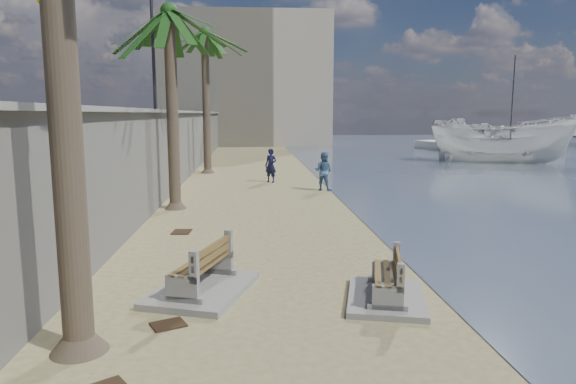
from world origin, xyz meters
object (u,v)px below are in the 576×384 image
bench_near (387,281)px  boat_cruiser (502,138)px  palm_back (205,34)px  yacht_near (543,149)px  person_b (324,169)px  bench_far (202,272)px  palm_mid (169,14)px  person_a (271,163)px  yacht_far (454,147)px  sailboat_west (510,143)px

bench_near → boat_cruiser: 30.45m
palm_back → yacht_near: size_ratio=0.92×
person_b → yacht_near: person_b is taller
bench_near → person_b: (0.77, 13.90, 0.59)m
bench_far → palm_mid: size_ratio=0.34×
bench_far → palm_back: size_ratio=0.30×
person_a → yacht_far: size_ratio=0.21×
palm_mid → palm_back: size_ratio=0.88×
bench_near → boat_cruiser: size_ratio=0.53×
bench_near → palm_back: size_ratio=0.26×
bench_far → yacht_far: yacht_far is taller
bench_near → boat_cruiser: boat_cruiser is taller
bench_near → palm_back: bearing=103.4°
bench_far → yacht_far: bearing=61.8°
bench_far → boat_cruiser: size_ratio=0.63×
bench_near → sailboat_west: (25.62, 45.12, -0.07)m
bench_near → person_a: (-1.50, 16.81, 0.61)m
bench_near → yacht_near: yacht_near is taller
palm_mid → bench_far: bearing=-78.7°
palm_mid → yacht_near: 38.81m
bench_near → sailboat_west: bearing=60.4°
bench_near → yacht_far: (16.44, 37.84, -0.02)m
bench_far → person_a: person_a is taller
person_b → yacht_near: 30.99m
bench_near → yacht_near: (23.44, 35.02, -0.02)m
person_b → palm_mid: bearing=62.7°
bench_near → person_b: 13.94m
palm_back → yacht_near: (28.48, 13.81, -7.53)m
bench_near → palm_mid: palm_mid is taller
palm_back → yacht_far: size_ratio=0.96×
person_a → yacht_near: (24.95, 18.21, -0.63)m
bench_far → palm_back: 21.91m
boat_cruiser → yacht_far: bearing=19.2°
palm_mid → yacht_near: size_ratio=0.81×
boat_cruiser → yacht_far: (1.17, 11.54, -1.42)m
palm_back → sailboat_west: bearing=38.0°
sailboat_west → person_a: bearing=-133.8°
bench_far → palm_mid: palm_mid is taller
palm_back → bench_near: bearing=-76.6°
bench_far → person_a: 16.28m
bench_near → person_b: size_ratio=1.19×
palm_mid → yacht_near: (28.72, 25.28, -6.53)m
bench_near → palm_mid: size_ratio=0.29×
person_a → yacht_far: 27.66m
palm_mid → sailboat_west: size_ratio=0.81×
bench_far → person_b: person_b is taller
person_a → yacht_near: person_a is taller
palm_back → sailboat_west: 39.61m
palm_mid → boat_cruiser: bearing=38.9°
person_a → person_b: size_ratio=1.02×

